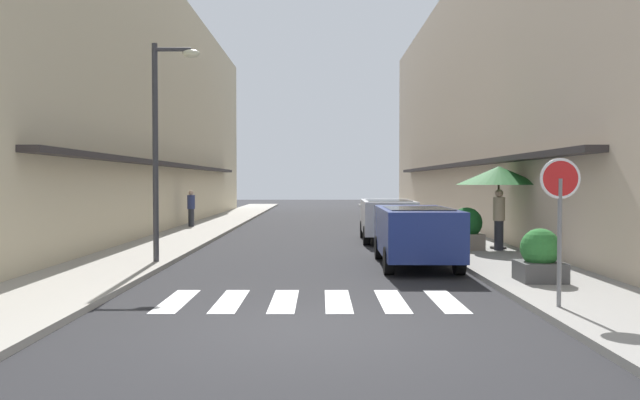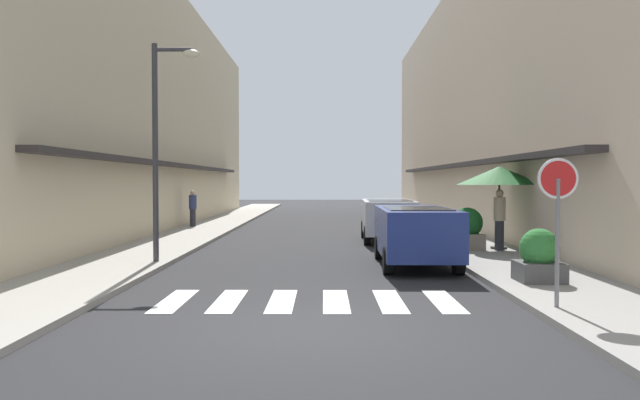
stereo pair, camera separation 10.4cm
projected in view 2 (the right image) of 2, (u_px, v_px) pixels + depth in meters
ground_plane at (317, 232)px, 26.29m from camera, size 94.95×94.95×0.00m
sidewalk_left at (201, 231)px, 26.32m from camera, size 2.57×60.42×0.12m
sidewalk_right at (435, 231)px, 26.26m from camera, size 2.57×60.42×0.12m
building_row_left at (118, 107)px, 27.34m from camera, size 5.50×40.84×10.71m
building_row_right at (518, 101)px, 27.23m from camera, size 5.50×40.84×11.22m
crosswalk at (309, 301)px, 11.13m from camera, size 5.20×2.20×0.01m
parked_car_near at (415, 230)px, 15.67m from camera, size 1.88×4.44×1.47m
parked_car_mid at (388, 215)px, 22.28m from camera, size 1.90×4.27×1.47m
round_street_sign at (558, 193)px, 9.98m from camera, size 0.65×0.07×2.37m
street_lamp at (163, 129)px, 15.67m from camera, size 1.19×0.28×5.41m
cafe_umbrella at (499, 176)px, 18.69m from camera, size 2.50×2.50×2.45m
planter_corner at (539, 257)px, 12.58m from camera, size 0.87×0.87×1.06m
planter_midblock at (467, 229)px, 18.60m from camera, size 0.91×0.91×1.23m
pedestrian_walking_near at (499, 218)px, 18.28m from camera, size 0.34×0.34×1.77m
pedestrian_walking_far at (193, 207)px, 28.09m from camera, size 0.34×0.34×1.61m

